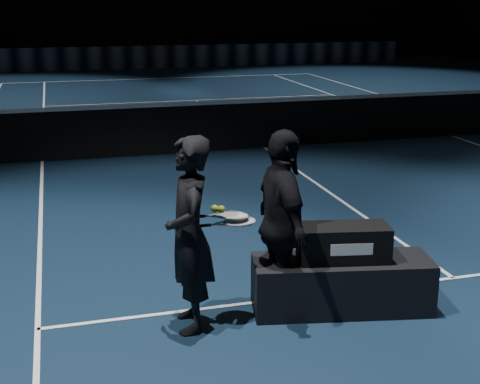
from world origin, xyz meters
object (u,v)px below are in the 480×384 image
at_px(player_bench, 342,284).
at_px(player_b, 282,224).
at_px(tennis_balls, 218,207).
at_px(racket_upper, 233,215).
at_px(racket_bag, 344,243).
at_px(player_a, 189,235).
at_px(racket_lower, 240,222).

height_order(player_bench, player_b, player_b).
bearing_deg(tennis_balls, player_bench, -2.71).
height_order(player_b, racket_upper, player_b).
distance_m(racket_bag, racket_upper, 1.06).
relative_size(player_bench, player_a, 0.96).
bearing_deg(player_a, player_bench, 92.53).
height_order(player_a, tennis_balls, player_a).
bearing_deg(player_a, tennis_balls, 98.66).
bearing_deg(racket_upper, player_a, -178.29).
distance_m(player_b, racket_upper, 0.47).
distance_m(player_b, tennis_balls, 0.63).
distance_m(player_bench, player_b, 0.83).
bearing_deg(player_b, racket_lower, 93.18).
distance_m(player_bench, racket_upper, 1.25).
relative_size(player_bench, racket_lower, 2.39).
bearing_deg(player_bench, racket_lower, -172.82).
height_order(player_a, racket_upper, player_a).
distance_m(racket_lower, tennis_balls, 0.25).
bearing_deg(racket_upper, player_bench, -13.24).
distance_m(racket_bag, tennis_balls, 1.23).
bearing_deg(racket_lower, player_bench, -7.36).
bearing_deg(player_bench, tennis_balls, -171.82).
relative_size(player_b, racket_upper, 2.50).
relative_size(player_bench, racket_upper, 2.39).
height_order(player_b, tennis_balls, player_b).
distance_m(racket_bag, player_b, 0.60).
bearing_deg(racket_lower, player_b, 0.00).
relative_size(player_b, racket_lower, 2.50).
height_order(racket_upper, tennis_balls, tennis_balls).
relative_size(player_bench, player_b, 0.96).
xyz_separation_m(player_a, player_b, (0.85, 0.05, 0.00)).
bearing_deg(racket_bag, player_bench, 0.00).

